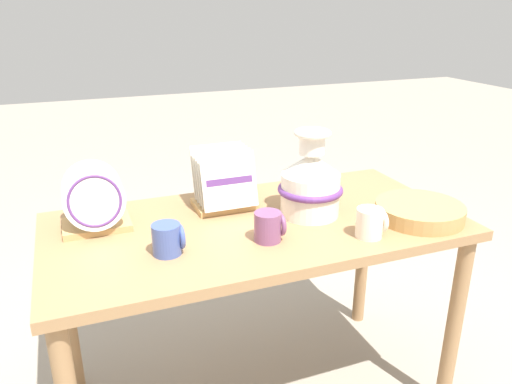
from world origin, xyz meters
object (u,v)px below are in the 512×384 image
wicker_charger_stack (419,211)px  ceramic_vase (311,182)px  dish_rack_round_plates (95,206)px  dish_rack_square_plates (224,185)px  mug_cobalt_glaze (168,239)px  mug_cream_glaze (371,223)px  mug_plum_glaze (269,226)px

wicker_charger_stack → ceramic_vase: bearing=153.1°
dish_rack_round_plates → dish_rack_square_plates: bearing=3.7°
dish_rack_round_plates → mug_cobalt_glaze: 0.32m
dish_rack_round_plates → dish_rack_square_plates: (0.45, 0.03, 0.00)m
dish_rack_round_plates → wicker_charger_stack: (1.06, -0.32, -0.05)m
ceramic_vase → mug_cream_glaze: size_ratio=3.20×
ceramic_vase → mug_cobalt_glaze: size_ratio=3.20×
dish_rack_round_plates → dish_rack_square_plates: dish_rack_square_plates is taller
wicker_charger_stack → dish_rack_square_plates: bearing=150.0°
mug_cream_glaze → mug_cobalt_glaze: bearing=169.4°
ceramic_vase → mug_plum_glaze: (-0.21, -0.14, -0.07)m
dish_rack_square_plates → wicker_charger_stack: 0.70m
dish_rack_round_plates → wicker_charger_stack: 1.10m
dish_rack_round_plates → mug_cream_glaze: (0.82, -0.38, -0.03)m
ceramic_vase → mug_cobalt_glaze: bearing=-167.8°
mug_plum_glaze → mug_cream_glaze: (0.31, -0.09, 0.00)m
dish_rack_square_plates → wicker_charger_stack: dish_rack_square_plates is taller
wicker_charger_stack → mug_cobalt_glaze: 0.87m
mug_cobalt_glaze → wicker_charger_stack: bearing=-3.8°
mug_plum_glaze → dish_rack_square_plates: bearing=98.8°
wicker_charger_stack → mug_cream_glaze: (-0.24, -0.06, 0.02)m
mug_cobalt_glaze → mug_cream_glaze: size_ratio=1.00×
mug_plum_glaze → mug_cobalt_glaze: (-0.32, 0.03, 0.00)m
wicker_charger_stack → mug_cobalt_glaze: (-0.87, 0.06, 0.02)m
mug_cream_glaze → ceramic_vase: bearing=113.5°
ceramic_vase → wicker_charger_stack: bearing=-26.9°
dish_rack_square_plates → ceramic_vase: bearing=-33.8°
mug_cream_glaze → dish_rack_round_plates: bearing=155.2°
dish_rack_square_plates → wicker_charger_stack: bearing=-30.0°
mug_plum_glaze → wicker_charger_stack: bearing=-3.3°
wicker_charger_stack → mug_plum_glaze: (-0.55, 0.03, 0.02)m
mug_cobalt_glaze → mug_cream_glaze: (0.63, -0.12, 0.00)m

